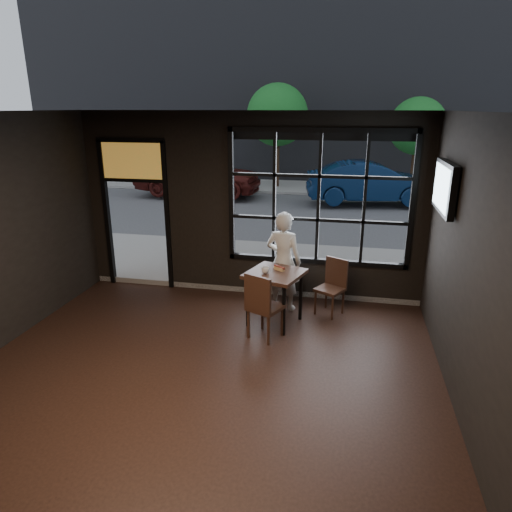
% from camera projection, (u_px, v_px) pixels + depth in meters
% --- Properties ---
extents(floor, '(6.00, 7.00, 0.02)m').
position_uv_depth(floor, '(182.00, 411.00, 5.13)').
color(floor, black).
rests_on(floor, ground).
extents(ceiling, '(6.00, 7.00, 0.02)m').
position_uv_depth(ceiling, '(164.00, 111.00, 4.13)').
color(ceiling, black).
rests_on(ceiling, ground).
extents(wall_right, '(0.04, 7.00, 3.20)m').
position_uv_depth(wall_right, '(492.00, 301.00, 4.05)').
color(wall_right, black).
rests_on(wall_right, ground).
extents(window_frame, '(3.06, 0.12, 2.28)m').
position_uv_depth(window_frame, '(319.00, 198.00, 7.60)').
color(window_frame, black).
rests_on(window_frame, ground).
extents(stained_transom, '(1.20, 0.06, 0.70)m').
position_uv_depth(stained_transom, '(132.00, 160.00, 8.06)').
color(stained_transom, orange).
rests_on(stained_transom, ground).
extents(street_asphalt, '(60.00, 41.00, 0.04)m').
position_uv_depth(street_asphalt, '(322.00, 164.00, 27.48)').
color(street_asphalt, '#545456').
rests_on(street_asphalt, ground).
extents(building_across, '(28.00, 12.00, 15.00)m').
position_uv_depth(building_across, '(327.00, 23.00, 24.21)').
color(building_across, '#5B5956').
rests_on(building_across, ground).
extents(cafe_table, '(0.99, 0.99, 0.85)m').
position_uv_depth(cafe_table, '(275.00, 298.00, 7.09)').
color(cafe_table, '#321D13').
rests_on(cafe_table, floor).
extents(chair_near, '(0.58, 0.58, 1.02)m').
position_uv_depth(chair_near, '(265.00, 305.00, 6.62)').
color(chair_near, '#321D13').
rests_on(chair_near, floor).
extents(chair_window, '(0.54, 0.54, 0.92)m').
position_uv_depth(chair_window, '(330.00, 288.00, 7.38)').
color(chair_window, '#321D13').
rests_on(chair_window, floor).
extents(man, '(0.69, 0.54, 1.67)m').
position_uv_depth(man, '(283.00, 261.00, 7.50)').
color(man, silver).
rests_on(man, floor).
extents(hotdog, '(0.21, 0.18, 0.06)m').
position_uv_depth(hotdog, '(279.00, 268.00, 7.03)').
color(hotdog, tan).
rests_on(hotdog, cafe_table).
extents(cup, '(0.13, 0.13, 0.10)m').
position_uv_depth(cup, '(265.00, 270.00, 6.90)').
color(cup, silver).
rests_on(cup, cafe_table).
extents(tv, '(0.13, 1.14, 0.67)m').
position_uv_depth(tv, '(445.00, 187.00, 6.03)').
color(tv, black).
rests_on(tv, wall_right).
extents(navy_car, '(4.46, 2.17, 1.41)m').
position_uv_depth(navy_car, '(370.00, 182.00, 15.57)').
color(navy_car, '#081B3A').
rests_on(navy_car, street_asphalt).
extents(maroon_car, '(4.72, 1.93, 1.60)m').
position_uv_depth(maroon_car, '(198.00, 173.00, 17.06)').
color(maroon_car, '#491511').
rests_on(maroon_car, street_asphalt).
extents(tree_left, '(2.45, 2.45, 4.17)m').
position_uv_depth(tree_left, '(277.00, 115.00, 18.23)').
color(tree_left, '#332114').
rests_on(tree_left, street_asphalt).
extents(tree_right, '(2.13, 2.13, 3.63)m').
position_uv_depth(tree_right, '(417.00, 126.00, 17.18)').
color(tree_right, '#332114').
rests_on(tree_right, street_asphalt).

